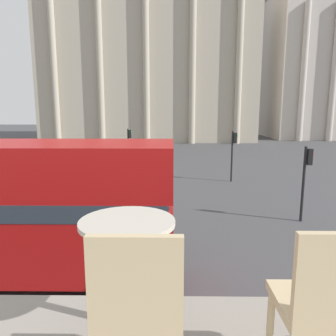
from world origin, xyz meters
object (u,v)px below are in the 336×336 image
object	(u,v)px
pedestrian_olive	(134,158)
cafe_chair_0	(139,308)
cafe_dining_table	(128,250)
cafe_chair_1	(325,304)
traffic_light_mid	(233,149)
pedestrian_white	(93,154)
pedestrian_blue	(146,151)
traffic_light_near	(306,173)
traffic_light_far	(129,141)
car_silver	(106,160)
plaza_building_left	(149,57)

from	to	relation	value
pedestrian_olive	cafe_chair_0	bearing A→B (deg)	-123.17
cafe_chair_0	pedestrian_olive	size ratio (longest dim) A/B	0.53
cafe_dining_table	cafe_chair_0	size ratio (longest dim) A/B	0.80
cafe_chair_1	traffic_light_mid	size ratio (longest dim) A/B	0.27
cafe_dining_table	pedestrian_white	world-z (taller)	cafe_dining_table
pedestrian_blue	pedestrian_white	size ratio (longest dim) A/B	1.07
cafe_dining_table	traffic_light_mid	size ratio (longest dim) A/B	0.21
traffic_light_near	traffic_light_mid	xyz separation A→B (m)	(-1.66, 8.04, 0.06)
cafe_chair_0	traffic_light_far	distance (m)	27.28
pedestrian_olive	pedestrian_white	size ratio (longest dim) A/B	1.07
cafe_chair_0	car_silver	distance (m)	26.21
cafe_dining_table	traffic_light_far	bearing A→B (deg)	97.50
cafe_chair_1	car_silver	size ratio (longest dim) A/B	0.22
cafe_chair_0	car_silver	bearing A→B (deg)	100.56
plaza_building_left	traffic_light_mid	xyz separation A→B (m)	(7.74, -31.23, -10.50)
car_silver	pedestrian_olive	distance (m)	2.55
traffic_light_mid	pedestrian_blue	size ratio (longest dim) A/B	2.00
traffic_light_far	pedestrian_olive	world-z (taller)	traffic_light_far
cafe_chair_0	pedestrian_white	xyz separation A→B (m)	(-6.94, 27.69, -3.10)
cafe_dining_table	car_silver	bearing A→B (deg)	101.91
traffic_light_mid	pedestrian_olive	xyz separation A→B (m)	(-7.22, 4.11, -1.27)
pedestrian_blue	pedestrian_white	xyz separation A→B (m)	(-4.62, -1.62, -0.07)
pedestrian_olive	traffic_light_mid	bearing A→B (deg)	-69.59
plaza_building_left	pedestrian_blue	distance (m)	25.46
pedestrian_blue	traffic_light_near	bearing A→B (deg)	-91.06
cafe_chair_1	plaza_building_left	world-z (taller)	plaza_building_left
traffic_light_near	pedestrian_blue	size ratio (longest dim) A/B	1.94
cafe_dining_table	traffic_light_far	size ratio (longest dim) A/B	0.23
traffic_light_mid	pedestrian_blue	world-z (taller)	traffic_light_mid
pedestrian_blue	cafe_dining_table	bearing A→B (deg)	-112.97
traffic_light_far	traffic_light_mid	bearing A→B (deg)	-38.87
car_silver	pedestrian_olive	bearing A→B (deg)	40.14
traffic_light_far	pedestrian_blue	distance (m)	2.89
cafe_chair_1	plaza_building_left	xyz separation A→B (m)	(-4.33, 51.81, 8.74)
traffic_light_mid	pedestrian_olive	bearing A→B (deg)	150.37
traffic_light_near	pedestrian_olive	bearing A→B (deg)	126.16
traffic_light_far	car_silver	bearing A→B (deg)	-139.11
cafe_dining_table	cafe_chair_0	xyz separation A→B (m)	(0.13, -0.58, -0.02)
cafe_dining_table	plaza_building_left	size ratio (longest dim) A/B	0.02
cafe_chair_1	pedestrian_olive	xyz separation A→B (m)	(-3.81, 24.69, -3.03)
traffic_light_near	traffic_light_far	size ratio (longest dim) A/B	1.04
plaza_building_left	pedestrian_white	distance (m)	27.13
cafe_chair_1	pedestrian_white	size ratio (longest dim) A/B	0.57
plaza_building_left	traffic_light_mid	distance (m)	33.84
cafe_chair_1	car_silver	distance (m)	26.37
traffic_light_near	pedestrian_blue	bearing A→B (deg)	116.27
traffic_light_far	car_silver	world-z (taller)	traffic_light_far
cafe_dining_table	traffic_light_near	size ratio (longest dim) A/B	0.22
cafe_chair_0	pedestrian_olive	bearing A→B (deg)	95.43
plaza_building_left	pedestrian_white	world-z (taller)	plaza_building_left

